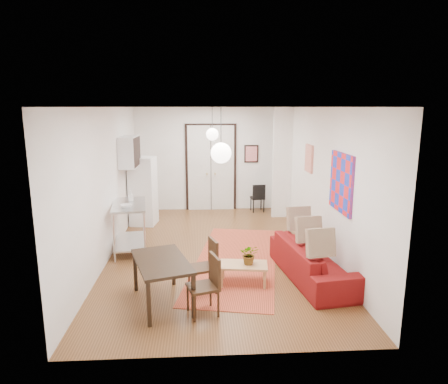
{
  "coord_description": "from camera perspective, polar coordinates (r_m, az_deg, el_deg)",
  "views": [
    {
      "loc": [
        -0.3,
        -7.74,
        2.9
      ],
      "look_at": [
        0.16,
        -0.02,
        1.25
      ],
      "focal_mm": 32.0,
      "sensor_mm": 36.0,
      "label": 1
    }
  ],
  "objects": [
    {
      "name": "sofa",
      "position": [
        7.11,
        12.59,
        -9.55
      ],
      "size": [
        1.14,
        2.27,
        0.63
      ],
      "primitive_type": "imported",
      "rotation": [
        0.0,
        0.0,
        1.71
      ],
      "color": "maroon",
      "rests_on": "floor"
    },
    {
      "name": "wall_right",
      "position": [
        8.23,
        13.59,
        1.57
      ],
      "size": [
        0.02,
        7.0,
        2.9
      ],
      "primitive_type": "cube",
      "color": "silver",
      "rests_on": "floor"
    },
    {
      "name": "pendant_front",
      "position": [
        5.78,
        -0.42,
        5.6
      ],
      "size": [
        0.3,
        0.3,
        0.8
      ],
      "color": "white",
      "rests_on": "ceiling"
    },
    {
      "name": "ceiling",
      "position": [
        7.74,
        -1.23,
        12.05
      ],
      "size": [
        4.2,
        7.0,
        0.02
      ],
      "primitive_type": "cube",
      "color": "white",
      "rests_on": "wall_back"
    },
    {
      "name": "floor",
      "position": [
        8.27,
        -1.14,
        -8.48
      ],
      "size": [
        7.0,
        7.0,
        0.0
      ],
      "primitive_type": "plane",
      "color": "brown",
      "rests_on": "ground"
    },
    {
      "name": "kilim_rug",
      "position": [
        7.8,
        1.74,
        -9.74
      ],
      "size": [
        2.2,
        4.16,
        0.01
      ],
      "primitive_type": "cube",
      "rotation": [
        0.0,
        0.0,
        -0.19
      ],
      "color": "#C24A30",
      "rests_on": "floor"
    },
    {
      "name": "double_doors",
      "position": [
        11.33,
        -1.88,
        3.42
      ],
      "size": [
        1.44,
        0.06,
        2.5
      ],
      "primitive_type": "cube",
      "color": "white",
      "rests_on": "wall_back"
    },
    {
      "name": "fridge",
      "position": [
        10.13,
        -11.47,
        0.13
      ],
      "size": [
        0.68,
        0.68,
        1.7
      ],
      "primitive_type": "cube",
      "rotation": [
        0.0,
        0.0,
        -0.14
      ],
      "color": "white",
      "rests_on": "floor"
    },
    {
      "name": "poster_back",
      "position": [
        11.38,
        3.93,
        5.47
      ],
      "size": [
        0.4,
        0.03,
        0.5
      ],
      "primitive_type": "cube",
      "color": "red",
      "rests_on": "wall_back"
    },
    {
      "name": "wall_cabinet",
      "position": [
        9.43,
        -13.36,
        5.64
      ],
      "size": [
        0.35,
        1.0,
        0.7
      ],
      "primitive_type": "cube",
      "color": "silver",
      "rests_on": "wall_left"
    },
    {
      "name": "wall_front",
      "position": [
        4.49,
        0.62,
        -6.8
      ],
      "size": [
        4.2,
        0.02,
        2.9
      ],
      "primitive_type": "cube",
      "color": "silver",
      "rests_on": "floor"
    },
    {
      "name": "bowl",
      "position": [
        7.97,
        -13.81,
        -1.94
      ],
      "size": [
        0.29,
        0.29,
        0.06
      ],
      "primitive_type": "imported",
      "rotation": [
        0.0,
        0.0,
        0.32
      ],
      "color": "beige",
      "rests_on": "kitchen_counter"
    },
    {
      "name": "painting_popart",
      "position": [
        7.02,
        16.41,
        1.3
      ],
      "size": [
        0.05,
        1.0,
        1.0
      ],
      "primitive_type": "cube",
      "color": "red",
      "rests_on": "wall_right"
    },
    {
      "name": "coffee_table",
      "position": [
        6.74,
        2.78,
        -10.61
      ],
      "size": [
        0.84,
        0.54,
        0.35
      ],
      "rotation": [
        0.0,
        0.0,
        -0.13
      ],
      "color": "tan",
      "rests_on": "floor"
    },
    {
      "name": "kitchen_counter",
      "position": [
        8.35,
        -13.33,
        -3.88
      ],
      "size": [
        0.82,
        1.37,
        0.99
      ],
      "rotation": [
        0.0,
        0.0,
        0.14
      ],
      "color": "silver",
      "rests_on": "floor"
    },
    {
      "name": "pendant_back",
      "position": [
        9.77,
        -1.68,
        8.24
      ],
      "size": [
        0.3,
        0.3,
        0.8
      ],
      "color": "white",
      "rests_on": "ceiling"
    },
    {
      "name": "black_side_chair",
      "position": [
        11.34,
        4.75,
        -0.42
      ],
      "size": [
        0.4,
        0.4,
        0.79
      ],
      "rotation": [
        0.0,
        0.0,
        3.25
      ],
      "color": "black",
      "rests_on": "floor"
    },
    {
      "name": "wall_left",
      "position": [
        8.08,
        -16.25,
        1.22
      ],
      "size": [
        0.02,
        7.0,
        2.9
      ],
      "primitive_type": "cube",
      "color": "silver",
      "rests_on": "floor"
    },
    {
      "name": "painting_abstract",
      "position": [
        8.93,
        12.06,
        4.71
      ],
      "size": [
        0.05,
        0.5,
        0.6
      ],
      "primitive_type": "cube",
      "color": "#F0E2C8",
      "rests_on": "wall_right"
    },
    {
      "name": "stub_partition",
      "position": [
        10.61,
        8.31,
        4.08
      ],
      "size": [
        0.5,
        0.1,
        2.9
      ],
      "primitive_type": "cube",
      "color": "silver",
      "rests_on": "floor"
    },
    {
      "name": "dining_chair_far",
      "position": [
        5.84,
        -3.08,
        -12.33
      ],
      "size": [
        0.51,
        0.63,
        0.86
      ],
      "rotation": [
        0.0,
        0.0,
        -1.26
      ],
      "color": "#3A2312",
      "rests_on": "floor"
    },
    {
      "name": "wall_back",
      "position": [
        11.34,
        -1.9,
        4.7
      ],
      "size": [
        4.2,
        0.02,
        2.9
      ],
      "primitive_type": "cube",
      "color": "silver",
      "rests_on": "floor"
    },
    {
      "name": "dining_table",
      "position": [
        6.06,
        -8.88,
        -10.26
      ],
      "size": [
        1.05,
        1.4,
        0.69
      ],
      "rotation": [
        0.0,
        0.0,
        0.31
      ],
      "color": "black",
      "rests_on": "floor"
    },
    {
      "name": "dining_chair_near",
      "position": [
        6.48,
        -3.13,
        -9.78
      ],
      "size": [
        0.51,
        0.63,
        0.86
      ],
      "rotation": [
        0.0,
        0.0,
        -1.26
      ],
      "color": "#3A2312",
      "rests_on": "floor"
    },
    {
      "name": "soap_bottle",
      "position": [
        8.48,
        -13.19,
        -0.56
      ],
      "size": [
        0.12,
        0.12,
        0.21
      ],
      "primitive_type": "imported",
      "rotation": [
        0.0,
        0.0,
        0.32
      ],
      "color": "#51A6B0",
      "rests_on": "kitchen_counter"
    },
    {
      "name": "potted_plant",
      "position": [
        6.67,
        3.66,
        -8.86
      ],
      "size": [
        0.34,
        0.3,
        0.34
      ],
      "primitive_type": "imported",
      "rotation": [
        0.0,
        0.0,
        -0.13
      ],
      "color": "#316E32",
      "rests_on": "coffee_table"
    },
    {
      "name": "print_left",
      "position": [
        9.94,
        -13.75,
        6.23
      ],
      "size": [
        0.03,
        0.44,
        0.54
      ],
      "primitive_type": "cube",
      "color": "#9F6442",
      "rests_on": "wall_left"
    }
  ]
}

